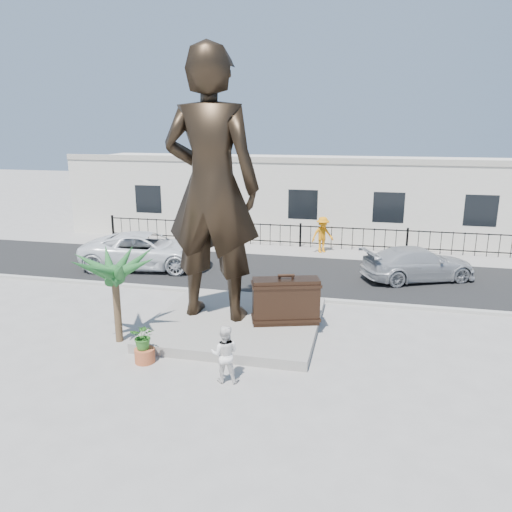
{
  "coord_description": "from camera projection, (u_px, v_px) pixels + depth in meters",
  "views": [
    {
      "loc": [
        3.43,
        -13.17,
        6.44
      ],
      "look_at": [
        0.0,
        2.0,
        2.3
      ],
      "focal_mm": 35.0,
      "sensor_mm": 36.0,
      "label": 1
    }
  ],
  "objects": [
    {
      "name": "ground",
      "position": [
        241.0,
        348.0,
        14.8
      ],
      "size": [
        100.0,
        100.0,
        0.0
      ],
      "primitive_type": "plane",
      "color": "#9E9991",
      "rests_on": "ground"
    },
    {
      "name": "statue",
      "position": [
        212.0,
        187.0,
        15.5
      ],
      "size": [
        3.17,
        2.17,
        8.43
      ],
      "primitive_type": "imported",
      "rotation": [
        0.0,
        0.0,
        3.09
      ],
      "color": "black",
      "rests_on": "plinth"
    },
    {
      "name": "plinth",
      "position": [
        238.0,
        322.0,
        16.28
      ],
      "size": [
        5.2,
        5.2,
        0.3
      ],
      "primitive_type": "cube",
      "color": "gray",
      "rests_on": "ground"
    },
    {
      "name": "building",
      "position": [
        310.0,
        196.0,
        30.26
      ],
      "size": [
        28.0,
        7.0,
        4.4
      ],
      "primitive_type": "cube",
      "color": "silver",
      "rests_on": "ground"
    },
    {
      "name": "shrub",
      "position": [
        144.0,
        336.0,
        13.71
      ],
      "size": [
        0.75,
        0.68,
        0.75
      ],
      "primitive_type": "imported",
      "rotation": [
        0.0,
        0.0,
        0.15
      ],
      "color": "#306F24",
      "rests_on": "planter"
    },
    {
      "name": "suitcase",
      "position": [
        286.0,
        301.0,
        15.7
      ],
      "size": [
        2.18,
        1.24,
        1.46
      ],
      "primitive_type": "cube",
      "rotation": [
        0.0,
        0.0,
        0.3
      ],
      "color": "black",
      "rests_on": "plinth"
    },
    {
      "name": "car_white",
      "position": [
        146.0,
        250.0,
        22.82
      ],
      "size": [
        6.11,
        3.47,
        1.61
      ],
      "primitive_type": "imported",
      "rotation": [
        0.0,
        0.0,
        1.71
      ],
      "color": "white",
      "rests_on": "street"
    },
    {
      "name": "far_sidewalk",
      "position": [
        298.0,
        250.0,
        26.11
      ],
      "size": [
        40.0,
        2.5,
        0.02
      ],
      "primitive_type": "cube",
      "color": "#9E9991",
      "rests_on": "ground"
    },
    {
      "name": "planter",
      "position": [
        145.0,
        355.0,
        13.86
      ],
      "size": [
        0.56,
        0.56,
        0.4
      ],
      "primitive_type": "cylinder",
      "color": "#AE522E",
      "rests_on": "ground"
    },
    {
      "name": "curb",
      "position": [
        270.0,
        296.0,
        19.03
      ],
      "size": [
        40.0,
        0.25,
        0.12
      ],
      "primitive_type": "cube",
      "color": "#A5A399",
      "rests_on": "ground"
    },
    {
      "name": "tourist",
      "position": [
        225.0,
        354.0,
        12.7
      ],
      "size": [
        0.81,
        0.67,
        1.52
      ],
      "primitive_type": "imported",
      "rotation": [
        0.0,
        0.0,
        3.28
      ],
      "color": "white",
      "rests_on": "ground"
    },
    {
      "name": "palm_tree",
      "position": [
        120.0,
        341.0,
        15.26
      ],
      "size": [
        1.8,
        1.8,
        3.2
      ],
      "primitive_type": null,
      "color": "#1D5022",
      "rests_on": "ground"
    },
    {
      "name": "worker",
      "position": [
        323.0,
        235.0,
        25.47
      ],
      "size": [
        1.38,
        1.21,
        1.85
      ],
      "primitive_type": "imported",
      "rotation": [
        0.0,
        0.0,
        0.55
      ],
      "color": "orange",
      "rests_on": "far_sidewalk"
    },
    {
      "name": "car_silver",
      "position": [
        418.0,
        264.0,
        21.07
      ],
      "size": [
        5.18,
        3.71,
        1.39
      ],
      "primitive_type": "imported",
      "rotation": [
        0.0,
        0.0,
        1.98
      ],
      "color": "#A2A4A6",
      "rests_on": "street"
    },
    {
      "name": "fence",
      "position": [
        300.0,
        236.0,
        26.71
      ],
      "size": [
        22.0,
        0.1,
        1.2
      ],
      "primitive_type": "cube",
      "color": "black",
      "rests_on": "ground"
    },
    {
      "name": "street",
      "position": [
        285.0,
        272.0,
        22.34
      ],
      "size": [
        40.0,
        7.0,
        0.01
      ],
      "primitive_type": "cube",
      "color": "black",
      "rests_on": "ground"
    }
  ]
}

